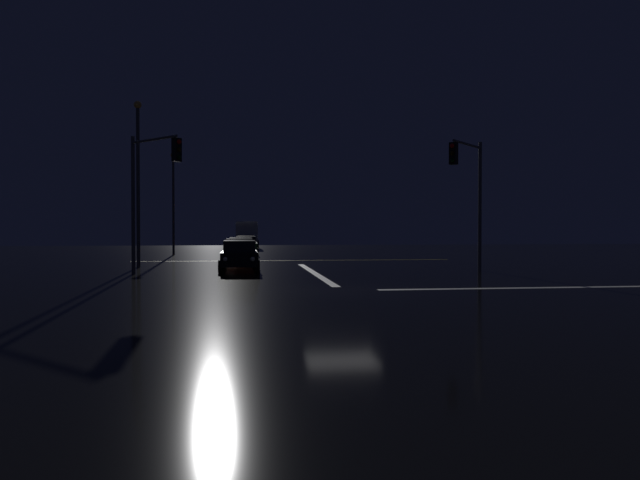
{
  "coord_description": "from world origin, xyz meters",
  "views": [
    {
      "loc": [
        -3.33,
        -19.95,
        2.13
      ],
      "look_at": [
        0.75,
        11.92,
        1.56
      ],
      "focal_mm": 32.42,
      "sensor_mm": 36.0,
      "label": 1
    }
  ],
  "objects": [
    {
      "name": "sedan_white",
      "position": [
        -3.34,
        35.09,
        0.8
      ],
      "size": [
        2.02,
        4.33,
        1.57
      ],
      "color": "silver",
      "rests_on": "ground"
    },
    {
      "name": "sedan_blue",
      "position": [
        -3.31,
        40.82,
        0.8
      ],
      "size": [
        2.02,
        4.33,
        1.57
      ],
      "color": "navy",
      "rests_on": "ground"
    },
    {
      "name": "sedan_black",
      "position": [
        -3.68,
        10.13,
        0.8
      ],
      "size": [
        2.02,
        4.33,
        1.57
      ],
      "color": "black",
      "rests_on": "ground"
    },
    {
      "name": "ground",
      "position": [
        0.0,
        0.0,
        -0.05
      ],
      "size": [
        120.0,
        120.0,
        0.1
      ],
      "primitive_type": "cube",
      "color": "black"
    },
    {
      "name": "sedan_green",
      "position": [
        -3.35,
        28.39,
        0.8
      ],
      "size": [
        2.02,
        4.33,
        1.57
      ],
      "color": "#14512D",
      "rests_on": "ground"
    },
    {
      "name": "stop_line_north",
      "position": [
        0.0,
        8.32,
        0.0
      ],
      "size": [
        0.35,
        14.25,
        0.01
      ],
      "color": "white",
      "rests_on": "ground"
    },
    {
      "name": "box_truck",
      "position": [
        -3.26,
        47.79,
        1.71
      ],
      "size": [
        2.68,
        8.28,
        3.08
      ],
      "color": "beige",
      "rests_on": "ground"
    },
    {
      "name": "streetlamp_left_far",
      "position": [
        -9.42,
        29.92,
        5.0
      ],
      "size": [
        0.44,
        0.44,
        8.64
      ],
      "color": "#424247",
      "rests_on": "ground"
    },
    {
      "name": "traffic_signal_nw",
      "position": [
        -7.75,
        7.75,
        4.5
      ],
      "size": [
        2.64,
        2.64,
        6.61
      ],
      "color": "#4C4C51",
      "rests_on": "ground"
    },
    {
      "name": "sedan_red",
      "position": [
        -3.75,
        15.79,
        0.8
      ],
      "size": [
        2.02,
        4.33,
        1.57
      ],
      "color": "maroon",
      "rests_on": "ground"
    },
    {
      "name": "traffic_signal_ne",
      "position": [
        7.78,
        7.78,
        4.53
      ],
      "size": [
        2.6,
        2.6,
        6.67
      ],
      "color": "#4C4C51",
      "rests_on": "ground"
    },
    {
      "name": "crosswalk_bar_east",
      "position": [
        8.42,
        0.0,
        0.0
      ],
      "size": [
        14.25,
        0.4,
        0.01
      ],
      "color": "white",
      "rests_on": "ground"
    },
    {
      "name": "centre_line_ns",
      "position": [
        0.0,
        19.92,
        0.0
      ],
      "size": [
        22.0,
        0.15,
        0.01
      ],
      "color": "yellow",
      "rests_on": "ground"
    },
    {
      "name": "sedan_orange",
      "position": [
        -3.72,
        22.21,
        0.8
      ],
      "size": [
        2.02,
        4.33,
        1.57
      ],
      "color": "#C66014",
      "rests_on": "ground"
    },
    {
      "name": "streetlamp_left_near",
      "position": [
        -9.42,
        13.92,
        5.41
      ],
      "size": [
        0.44,
        0.44,
        9.44
      ],
      "color": "#424247",
      "rests_on": "ground"
    }
  ]
}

